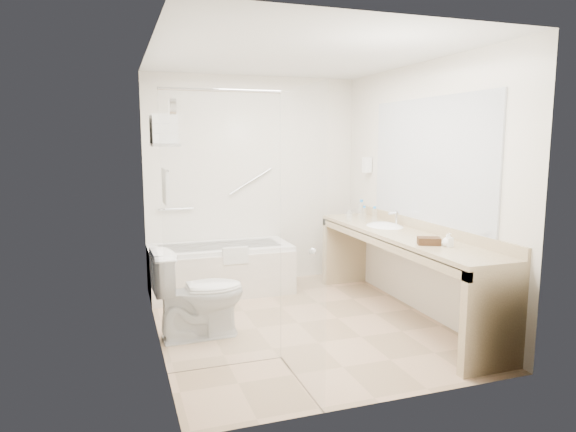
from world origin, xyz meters
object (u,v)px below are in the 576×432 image
object	(u,v)px
water_bottle_left	(361,210)
toilet	(199,294)
vanity_counter	(402,254)
bathtub	(221,269)
amenity_basket	(429,241)

from	to	relation	value
water_bottle_left	toilet	bearing A→B (deg)	-157.60
vanity_counter	water_bottle_left	size ratio (longest dim) A/B	12.23
toilet	bathtub	bearing A→B (deg)	-21.65
bathtub	water_bottle_left	xyz separation A→B (m)	(1.55, -0.45, 0.68)
bathtub	toilet	xyz separation A→B (m)	(-0.45, -1.28, 0.12)
amenity_basket	vanity_counter	bearing A→B (deg)	81.29
bathtub	amenity_basket	size ratio (longest dim) A/B	8.43
amenity_basket	bathtub	bearing A→B (deg)	126.13
amenity_basket	water_bottle_left	distance (m)	1.52
bathtub	amenity_basket	bearing A→B (deg)	-53.87
bathtub	amenity_basket	world-z (taller)	amenity_basket
bathtub	toilet	bearing A→B (deg)	-109.42
vanity_counter	water_bottle_left	distance (m)	0.99
bathtub	water_bottle_left	world-z (taller)	water_bottle_left
bathtub	vanity_counter	distance (m)	2.09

